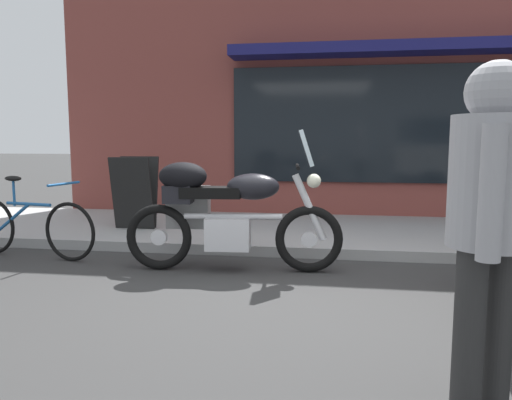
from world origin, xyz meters
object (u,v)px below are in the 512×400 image
Objects in this scene: parked_bicycle at (29,226)px; sandwich_board_sign at (135,193)px; pedestrian_walking at (492,199)px; touring_motorcycle at (221,210)px.

sandwich_board_sign is (0.71, 1.29, 0.25)m from parked_bicycle.
pedestrian_walking is at bearing -32.48° from parked_bicycle.
sandwich_board_sign is at bearing 130.81° from pedestrian_walking.
touring_motorcycle is 2.26× the size of sandwich_board_sign.
touring_motorcycle is at bearing 127.25° from pedestrian_walking.
sandwich_board_sign is at bearing 135.81° from touring_motorcycle.
pedestrian_walking reaches higher than parked_bicycle.
touring_motorcycle is 1.27× the size of parked_bicycle.
pedestrian_walking is at bearing -49.19° from sandwich_board_sign.
pedestrian_walking is 5.15m from sandwich_board_sign.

